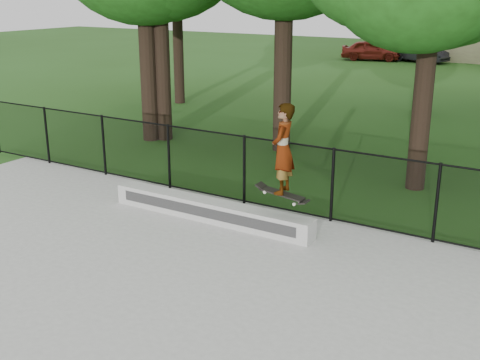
% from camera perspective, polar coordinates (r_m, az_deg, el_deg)
% --- Properties ---
extents(ground, '(100.00, 100.00, 0.00)m').
position_cam_1_polar(ground, '(8.90, -20.08, -13.58)').
color(ground, '#234A14').
rests_on(ground, ground).
extents(concrete_slab, '(14.00, 12.00, 0.06)m').
position_cam_1_polar(concrete_slab, '(8.89, -20.10, -13.42)').
color(concrete_slab, '#9C9C97').
rests_on(concrete_slab, ground).
extents(grind_ledge, '(4.45, 0.40, 0.41)m').
position_cam_1_polar(grind_ledge, '(11.95, -2.90, -2.89)').
color(grind_ledge, '#B4B4AF').
rests_on(grind_ledge, concrete_slab).
extents(car_a, '(3.97, 2.37, 1.27)m').
position_cam_1_polar(car_a, '(40.49, 12.32, 11.92)').
color(car_a, maroon).
rests_on(car_a, ground).
extents(car_b, '(3.50, 2.12, 1.19)m').
position_cam_1_polar(car_b, '(40.25, 16.65, 11.50)').
color(car_b, black).
rests_on(car_b, ground).
extents(skater_airborne, '(0.84, 0.66, 1.77)m').
position_cam_1_polar(skater_airborne, '(10.66, 4.09, 2.79)').
color(skater_airborne, black).
rests_on(skater_airborne, ground).
extents(chainlink_fence, '(16.06, 0.06, 1.50)m').
position_cam_1_polar(chainlink_fence, '(12.69, 0.40, 0.99)').
color(chainlink_fence, black).
rests_on(chainlink_fence, concrete_slab).
extents(distant_building, '(12.40, 6.40, 4.30)m').
position_cam_1_polar(distant_building, '(43.38, 20.88, 13.59)').
color(distant_building, '#CBC08E').
rests_on(distant_building, ground).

